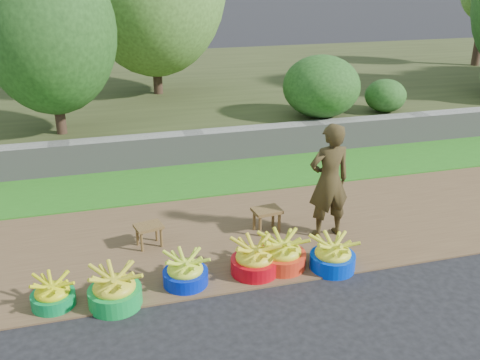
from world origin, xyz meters
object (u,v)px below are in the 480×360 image
object	(u,v)px
basin_c	(185,272)
vendor_woman	(329,181)
basin_e	(282,254)
stool_left	(149,229)
basin_b	(115,290)
basin_f	(333,256)
stool_right	(267,214)
basin_d	(255,260)
basin_a	(53,294)

from	to	relation	value
basin_c	vendor_woman	world-z (taller)	vendor_woman
basin_e	stool_left	world-z (taller)	basin_e
basin_b	stool_left	world-z (taller)	basin_b
basin_f	stool_right	distance (m)	1.15
basin_f	vendor_woman	size ratio (longest dim) A/B	0.35
basin_b	basin_f	xyz separation A→B (m)	(2.44, 0.04, -0.01)
basin_e	vendor_woman	xyz separation A→B (m)	(0.82, 0.59, 0.58)
basin_d	stool_left	distance (m)	1.42
basin_d	stool_left	bearing A→B (deg)	138.95
basin_b	stool_right	size ratio (longest dim) A/B	1.43
basin_a	stool_left	bearing A→B (deg)	41.77
basin_d	basin_f	xyz separation A→B (m)	(0.89, -0.14, -0.01)
basin_d	basin_e	size ratio (longest dim) A/B	0.98
basin_b	basin_f	distance (m)	2.44
basin_a	stool_right	world-z (taller)	stool_right
basin_d	vendor_woman	size ratio (longest dim) A/B	0.37
stool_left	basin_a	bearing A→B (deg)	-138.23
basin_c	basin_d	distance (m)	0.79
basin_c	stool_left	bearing A→B (deg)	106.35
basin_a	basin_c	bearing A→B (deg)	1.24
basin_e	basin_c	bearing A→B (deg)	-177.46
basin_a	basin_e	distance (m)	2.50
basin_a	vendor_woman	xyz separation A→B (m)	(3.31, 0.67, 0.61)
stool_left	vendor_woman	distance (m)	2.30
basin_c	vendor_woman	size ratio (longest dim) A/B	0.33
basin_c	stool_right	world-z (taller)	basin_c
stool_right	vendor_woman	xyz separation A→B (m)	(0.71, -0.29, 0.49)
basin_c	basin_d	bearing A→B (deg)	1.08
basin_c	basin_e	size ratio (longest dim) A/B	0.89
basin_a	stool_left	distance (m)	1.47
basin_b	stool_left	distance (m)	1.22
vendor_woman	basin_d	bearing A→B (deg)	26.41
basin_b	basin_e	xyz separation A→B (m)	(1.89, 0.22, 0.00)
basin_b	basin_e	bearing A→B (deg)	6.63
basin_c	basin_f	xyz separation A→B (m)	(1.68, -0.13, 0.01)
stool_left	stool_right	bearing A→B (deg)	-0.43
stool_left	stool_right	size ratio (longest dim) A/B	0.97
basin_b	stool_right	world-z (taller)	basin_b
basin_f	basin_b	bearing A→B (deg)	-179.04
basin_b	basin_c	xyz separation A→B (m)	(0.76, 0.17, -0.02)
basin_a	stool_right	size ratio (longest dim) A/B	1.16
basin_a	stool_right	distance (m)	2.78
basin_d	vendor_woman	bearing A→B (deg)	28.52
basin_d	stool_right	size ratio (longest dim) A/B	1.42
basin_f	basin_c	bearing A→B (deg)	175.62
stool_left	vendor_woman	world-z (taller)	vendor_woman
basin_d	basin_a	bearing A→B (deg)	-178.82
basin_e	basin_f	xyz separation A→B (m)	(0.55, -0.18, -0.01)
basin_b	basin_d	distance (m)	1.56
basin_c	stool_right	xyz separation A→B (m)	(1.24, 0.93, 0.10)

